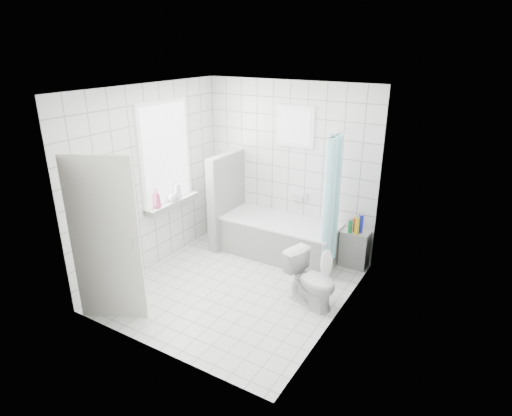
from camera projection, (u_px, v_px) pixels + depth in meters
The scene contains 19 objects.
ground at pixel (236, 287), 5.80m from camera, with size 3.00×3.00×0.00m, color white.
ceiling at pixel (232, 89), 4.85m from camera, with size 3.00×3.00×0.00m, color white.
wall_back at pixel (288, 168), 6.53m from camera, with size 2.80×0.02×2.60m, color white.
wall_front at pixel (148, 242), 4.13m from camera, with size 2.80×0.02×2.60m, color white.
wall_left at pixel (151, 179), 5.99m from camera, with size 0.02×3.00×2.60m, color white.
wall_right at pixel (341, 219), 4.66m from camera, with size 0.02×3.00×2.60m, color white.
window_left at pixel (166, 154), 6.10m from camera, with size 0.01×0.90×1.40m, color white.
window_back at pixel (294, 127), 6.21m from camera, with size 0.50×0.01×0.50m, color white.
window_sill at pixel (172, 203), 6.35m from camera, with size 0.18×1.02×0.08m, color white.
door at pixel (105, 241), 4.83m from camera, with size 0.04×0.80×2.00m, color silver.
bathtub at pixel (280, 238), 6.56m from camera, with size 1.77×0.77×0.58m.
partition_wall at pixel (227, 200), 6.80m from camera, with size 0.15×0.85×1.50m, color white.
tiled_ledge at pixel (354, 249), 6.25m from camera, with size 0.40×0.24×0.55m, color white.
toilet at pixel (312, 280), 5.31m from camera, with size 0.38×0.67×0.69m, color white.
curtain_rod at pixel (338, 133), 5.52m from camera, with size 0.02×0.02×0.80m, color silver.
shower_curtain at pixel (330, 201), 5.74m from camera, with size 0.14×0.48×1.78m, color #51DEEF, non-canonical shape.
tub_faucet at pixel (297, 198), 6.57m from camera, with size 0.18×0.06×0.06m, color silver.
sill_bottles at pixel (170, 193), 6.24m from camera, with size 0.18×0.59×0.33m.
ledge_bottles at pixel (356, 225), 6.07m from camera, with size 0.19×0.16×0.27m.
Camera 1 is at (2.80, -4.17, 3.10)m, focal length 30.00 mm.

